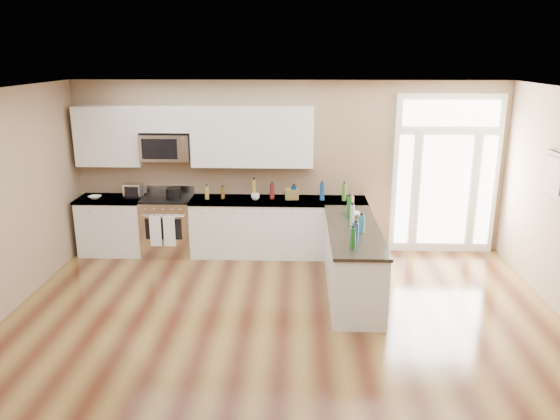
# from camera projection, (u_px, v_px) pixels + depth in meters

# --- Properties ---
(ground) EXTENTS (8.00, 8.00, 0.00)m
(ground) POSITION_uv_depth(u_px,v_px,m) (279.00, 384.00, 5.49)
(ground) COLOR #472314
(room_shell) EXTENTS (8.00, 8.00, 8.00)m
(room_shell) POSITION_uv_depth(u_px,v_px,m) (279.00, 223.00, 5.01)
(room_shell) COLOR #947A5E
(room_shell) RESTS_ON ground
(back_cabinet_left) EXTENTS (1.10, 0.66, 0.94)m
(back_cabinet_left) POSITION_uv_depth(u_px,v_px,m) (114.00, 227.00, 9.01)
(back_cabinet_left) COLOR white
(back_cabinet_left) RESTS_ON ground
(back_cabinet_right) EXTENTS (2.85, 0.66, 0.94)m
(back_cabinet_right) POSITION_uv_depth(u_px,v_px,m) (278.00, 229.00, 8.91)
(back_cabinet_right) COLOR white
(back_cabinet_right) RESTS_ON ground
(peninsula_cabinet) EXTENTS (0.69, 2.32, 0.94)m
(peninsula_cabinet) POSITION_uv_depth(u_px,v_px,m) (352.00, 263.00, 7.49)
(peninsula_cabinet) COLOR white
(peninsula_cabinet) RESTS_ON ground
(upper_cabinet_left) EXTENTS (1.04, 0.33, 0.95)m
(upper_cabinet_left) POSITION_uv_depth(u_px,v_px,m) (109.00, 136.00, 8.74)
(upper_cabinet_left) COLOR white
(upper_cabinet_left) RESTS_ON room_shell
(upper_cabinet_right) EXTENTS (1.94, 0.33, 0.95)m
(upper_cabinet_right) POSITION_uv_depth(u_px,v_px,m) (252.00, 137.00, 8.65)
(upper_cabinet_right) COLOR white
(upper_cabinet_right) RESTS_ON room_shell
(upper_cabinet_short) EXTENTS (0.82, 0.33, 0.40)m
(upper_cabinet_short) POSITION_uv_depth(u_px,v_px,m) (165.00, 119.00, 8.63)
(upper_cabinet_short) COLOR white
(upper_cabinet_short) RESTS_ON room_shell
(microwave) EXTENTS (0.78, 0.41, 0.42)m
(microwave) POSITION_uv_depth(u_px,v_px,m) (166.00, 147.00, 8.71)
(microwave) COLOR silver
(microwave) RESTS_ON room_shell
(entry_door) EXTENTS (1.70, 0.10, 2.60)m
(entry_door) POSITION_uv_depth(u_px,v_px,m) (445.00, 175.00, 8.83)
(entry_door) COLOR white
(entry_door) RESTS_ON ground
(wall_art_near) EXTENTS (0.05, 0.58, 0.58)m
(wall_art_near) POSITION_uv_depth(u_px,v_px,m) (555.00, 175.00, 7.01)
(wall_art_near) COLOR black
(wall_art_near) RESTS_ON room_shell
(kitchen_range) EXTENTS (0.80, 0.70, 1.08)m
(kitchen_range) POSITION_uv_depth(u_px,v_px,m) (169.00, 225.00, 8.96)
(kitchen_range) COLOR silver
(kitchen_range) RESTS_ON ground
(stockpot) EXTENTS (0.30, 0.30, 0.19)m
(stockpot) POSITION_uv_depth(u_px,v_px,m) (174.00, 193.00, 8.77)
(stockpot) COLOR black
(stockpot) RESTS_ON kitchen_range
(toaster_oven) EXTENTS (0.29, 0.23, 0.24)m
(toaster_oven) POSITION_uv_depth(u_px,v_px,m) (133.00, 191.00, 8.84)
(toaster_oven) COLOR silver
(toaster_oven) RESTS_ON back_cabinet_left
(cardboard_box) EXTENTS (0.22, 0.17, 0.17)m
(cardboard_box) POSITION_uv_depth(u_px,v_px,m) (292.00, 194.00, 8.77)
(cardboard_box) COLOR olive
(cardboard_box) RESTS_ON back_cabinet_right
(bowl_left) EXTENTS (0.24, 0.24, 0.05)m
(bowl_left) POSITION_uv_depth(u_px,v_px,m) (95.00, 197.00, 8.81)
(bowl_left) COLOR white
(bowl_left) RESTS_ON back_cabinet_left
(bowl_peninsula) EXTENTS (0.22, 0.22, 0.05)m
(bowl_peninsula) POSITION_uv_depth(u_px,v_px,m) (354.00, 214.00, 7.89)
(bowl_peninsula) COLOR white
(bowl_peninsula) RESTS_ON peninsula_cabinet
(cup_counter) EXTENTS (0.17, 0.17, 0.10)m
(cup_counter) POSITION_uv_depth(u_px,v_px,m) (255.00, 197.00, 8.73)
(cup_counter) COLOR white
(cup_counter) RESTS_ON back_cabinet_right
(counter_bottles) EXTENTS (2.38, 2.42, 0.31)m
(counter_bottles) POSITION_uv_depth(u_px,v_px,m) (316.00, 204.00, 8.02)
(counter_bottles) COLOR #19591E
(counter_bottles) RESTS_ON back_cabinet_right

